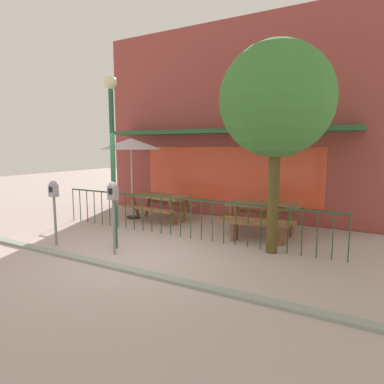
{
  "coord_description": "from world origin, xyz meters",
  "views": [
    {
      "loc": [
        4.29,
        -5.26,
        2.24
      ],
      "look_at": [
        0.1,
        2.09,
        1.08
      ],
      "focal_mm": 31.81,
      "sensor_mm": 36.0,
      "label": 1
    }
  ],
  "objects_px": {
    "patio_umbrella": "(131,144)",
    "parking_meter_far": "(113,198)",
    "street_tree": "(276,101)",
    "picnic_table_right": "(262,209)",
    "patio_bench": "(258,228)",
    "street_lamp": "(112,137)",
    "parking_meter_near": "(54,196)",
    "picnic_table_left": "(160,200)"
  },
  "relations": [
    {
      "from": "patio_umbrella",
      "to": "parking_meter_far",
      "type": "height_order",
      "value": "patio_umbrella"
    },
    {
      "from": "parking_meter_far",
      "to": "street_tree",
      "type": "distance_m",
      "value": 3.81
    },
    {
      "from": "picnic_table_right",
      "to": "patio_bench",
      "type": "xyz_separation_m",
      "value": [
        0.21,
        -0.92,
        -0.26
      ]
    },
    {
      "from": "picnic_table_right",
      "to": "street_tree",
      "type": "relative_size",
      "value": 0.46
    },
    {
      "from": "patio_umbrella",
      "to": "patio_bench",
      "type": "relative_size",
      "value": 1.71
    },
    {
      "from": "street_lamp",
      "to": "street_tree",
      "type": "bearing_deg",
      "value": 24.34
    },
    {
      "from": "street_tree",
      "to": "parking_meter_near",
      "type": "bearing_deg",
      "value": -156.49
    },
    {
      "from": "patio_umbrella",
      "to": "picnic_table_left",
      "type": "bearing_deg",
      "value": 9.52
    },
    {
      "from": "street_tree",
      "to": "street_lamp",
      "type": "height_order",
      "value": "street_tree"
    },
    {
      "from": "parking_meter_near",
      "to": "patio_umbrella",
      "type": "bearing_deg",
      "value": 96.88
    },
    {
      "from": "street_tree",
      "to": "street_lamp",
      "type": "bearing_deg",
      "value": -155.66
    },
    {
      "from": "picnic_table_left",
      "to": "street_tree",
      "type": "relative_size",
      "value": 0.45
    },
    {
      "from": "picnic_table_left",
      "to": "patio_bench",
      "type": "height_order",
      "value": "picnic_table_left"
    },
    {
      "from": "picnic_table_right",
      "to": "parking_meter_near",
      "type": "xyz_separation_m",
      "value": [
        -3.67,
        -3.4,
        0.52
      ]
    },
    {
      "from": "street_tree",
      "to": "patio_umbrella",
      "type": "bearing_deg",
      "value": 165.59
    },
    {
      "from": "patio_bench",
      "to": "parking_meter_near",
      "type": "xyz_separation_m",
      "value": [
        -3.89,
        -2.48,
        0.78
      ]
    },
    {
      "from": "parking_meter_far",
      "to": "street_lamp",
      "type": "height_order",
      "value": "street_lamp"
    },
    {
      "from": "picnic_table_right",
      "to": "parking_meter_near",
      "type": "distance_m",
      "value": 5.03
    },
    {
      "from": "patio_umbrella",
      "to": "street_tree",
      "type": "distance_m",
      "value": 4.98
    },
    {
      "from": "picnic_table_left",
      "to": "street_tree",
      "type": "distance_m",
      "value": 4.78
    },
    {
      "from": "patio_bench",
      "to": "patio_umbrella",
      "type": "bearing_deg",
      "value": 171.45
    },
    {
      "from": "picnic_table_left",
      "to": "patio_bench",
      "type": "xyz_separation_m",
      "value": [
        3.34,
        -0.8,
        -0.26
      ]
    },
    {
      "from": "street_lamp",
      "to": "picnic_table_right",
      "type": "bearing_deg",
      "value": 50.57
    },
    {
      "from": "picnic_table_left",
      "to": "patio_bench",
      "type": "relative_size",
      "value": 1.36
    },
    {
      "from": "picnic_table_left",
      "to": "parking_meter_near",
      "type": "relative_size",
      "value": 1.33
    },
    {
      "from": "picnic_table_left",
      "to": "patio_umbrella",
      "type": "relative_size",
      "value": 0.79
    },
    {
      "from": "parking_meter_near",
      "to": "street_lamp",
      "type": "relative_size",
      "value": 0.4
    },
    {
      "from": "picnic_table_left",
      "to": "picnic_table_right",
      "type": "height_order",
      "value": "same"
    },
    {
      "from": "patio_umbrella",
      "to": "street_tree",
      "type": "xyz_separation_m",
      "value": [
        4.75,
        -1.22,
        0.84
      ]
    },
    {
      "from": "picnic_table_left",
      "to": "picnic_table_right",
      "type": "xyz_separation_m",
      "value": [
        3.13,
        0.12,
        0.0
      ]
    },
    {
      "from": "picnic_table_left",
      "to": "parking_meter_near",
      "type": "bearing_deg",
      "value": -99.49
    },
    {
      "from": "parking_meter_near",
      "to": "street_tree",
      "type": "xyz_separation_m",
      "value": [
        4.38,
        1.9,
        1.98
      ]
    },
    {
      "from": "patio_bench",
      "to": "street_lamp",
      "type": "bearing_deg",
      "value": -142.66
    },
    {
      "from": "patio_bench",
      "to": "parking_meter_near",
      "type": "distance_m",
      "value": 4.68
    },
    {
      "from": "patio_bench",
      "to": "picnic_table_left",
      "type": "bearing_deg",
      "value": 166.59
    },
    {
      "from": "patio_umbrella",
      "to": "picnic_table_right",
      "type": "bearing_deg",
      "value": 3.89
    },
    {
      "from": "patio_bench",
      "to": "picnic_table_right",
      "type": "bearing_deg",
      "value": 102.96
    },
    {
      "from": "street_tree",
      "to": "parking_meter_far",
      "type": "bearing_deg",
      "value": -147.86
    },
    {
      "from": "parking_meter_near",
      "to": "street_tree",
      "type": "bearing_deg",
      "value": 23.51
    },
    {
      "from": "patio_bench",
      "to": "street_lamp",
      "type": "distance_m",
      "value": 3.85
    },
    {
      "from": "picnic_table_right",
      "to": "patio_umbrella",
      "type": "xyz_separation_m",
      "value": [
        -4.05,
        -0.28,
        1.66
      ]
    },
    {
      "from": "picnic_table_right",
      "to": "street_lamp",
      "type": "relative_size",
      "value": 0.53
    }
  ]
}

